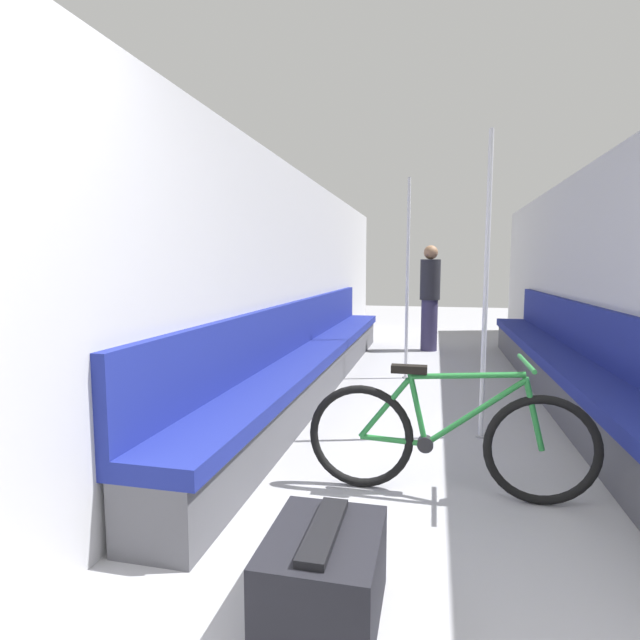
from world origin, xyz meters
The scene contains 9 objects.
wall_left centered at (-1.48, 3.99, 1.14)m, with size 0.10×11.18×2.28m, color #B2B2B7.
wall_right centered at (1.48, 3.99, 1.14)m, with size 0.10×11.18×2.28m, color #B2B2B7.
bench_seat_row_left centered at (-1.23, 4.14, 0.30)m, with size 0.47×6.49×0.93m.
bench_seat_row_right centered at (1.23, 4.14, 0.30)m, with size 0.47×6.49×0.93m.
bicycle centered at (0.08, 1.88, 0.33)m, with size 1.60×0.46×0.79m.
grab_pole_near centered at (0.36, 2.93, 1.10)m, with size 0.08×0.08×2.26m.
grab_pole_far centered at (-0.31, 4.81, 1.10)m, with size 0.08×0.08×2.26m.
passenger_standing centered at (-0.08, 6.78, 0.82)m, with size 0.30×0.30×1.59m.
luggage_bag centered at (-0.38, 0.76, 0.17)m, with size 0.41×0.53×0.36m.
Camera 1 is at (-0.01, -0.92, 1.30)m, focal length 28.00 mm.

